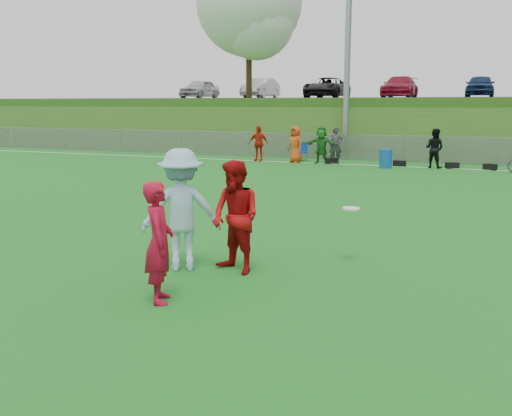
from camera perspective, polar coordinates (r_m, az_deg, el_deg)
The scene contains 16 objects.
ground at distance 8.87m, azimuth -3.29°, elevation -7.70°, with size 120.00×120.00×0.00m, color #15641B.
sideline_far at distance 26.02m, azimuth 13.89°, elevation 4.06°, with size 60.00×0.10×0.01m, color white.
fence at distance 27.93m, azimuth 14.54°, elevation 5.78°, with size 58.00×0.06×1.30m.
light_pole at distance 29.44m, azimuth 9.24°, elevation 18.02°, with size 1.20×0.40×12.15m.
berm at distance 38.81m, azimuth 16.78°, elevation 8.15°, with size 120.00×18.00×3.00m, color #245317.
parking_lot at distance 40.78m, azimuth 17.17°, elevation 10.40°, with size 120.00×12.00×0.10m, color black.
tree_white_flowering at distance 35.65m, azimuth -0.53°, elevation 19.42°, with size 6.30×6.30×8.78m.
car_row at distance 39.92m, azimuth 15.40°, elevation 11.61°, with size 32.04×5.18×1.44m.
spectator_row at distance 26.54m, azimuth 7.40°, elevation 6.23°, with size 9.14×0.88×1.69m.
gear_bags at distance 26.00m, azimuth 15.73°, elevation 4.25°, with size 7.39×0.45×0.26m.
player_red_left at distance 8.04m, azimuth -9.67°, elevation -3.40°, with size 0.63×0.41×1.72m, color #A80B25.
player_red_center at distance 9.30m, azimuth -2.03°, elevation -0.92°, with size 0.90×0.70×1.86m, color #A60B0D.
player_blue at distance 9.52m, azimuth -7.46°, elevation -0.20°, with size 1.31×0.76×2.03m, color #96B9D1.
frisbee at distance 9.96m, azimuth 9.50°, elevation -0.05°, with size 0.30×0.30×0.03m.
recycling_bin at distance 25.24m, azimuth 12.85°, elevation 4.84°, with size 0.54×0.54×0.81m, color #0E47A0.
camp_chair at distance 27.83m, azimuth 4.50°, elevation 5.28°, with size 0.62×0.62×0.91m.
Camera 1 is at (3.62, -7.62, 2.76)m, focal length 40.00 mm.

